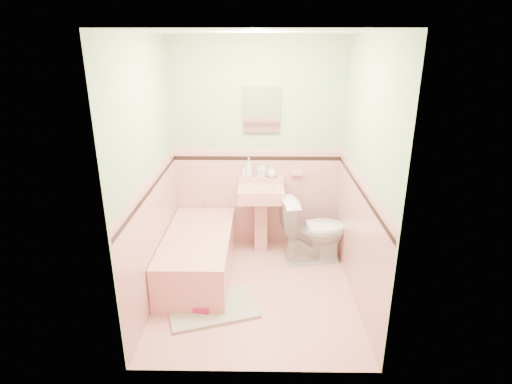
{
  "coord_description": "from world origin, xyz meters",
  "views": [
    {
      "loc": [
        0.06,
        -3.64,
        2.43
      ],
      "look_at": [
        0.0,
        0.25,
        1.0
      ],
      "focal_mm": 28.95,
      "sensor_mm": 36.0,
      "label": 1
    }
  ],
  "objects_px": {
    "bathtub": "(198,256)",
    "soap_bottle_mid": "(262,170)",
    "toilet": "(314,230)",
    "soap_bottle_right": "(272,172)",
    "soap_bottle_left": "(249,168)",
    "bucket": "(298,244)",
    "sink": "(261,220)",
    "shoe": "(201,309)",
    "medicine_cabinet": "(261,109)"
  },
  "relations": [
    {
      "from": "sink",
      "to": "bathtub",
      "type": "bearing_deg",
      "value": -142.07
    },
    {
      "from": "soap_bottle_left",
      "to": "bucket",
      "type": "distance_m",
      "value": 1.1
    },
    {
      "from": "sink",
      "to": "shoe",
      "type": "bearing_deg",
      "value": -113.76
    },
    {
      "from": "soap_bottle_mid",
      "to": "soap_bottle_right",
      "type": "height_order",
      "value": "soap_bottle_mid"
    },
    {
      "from": "bathtub",
      "to": "shoe",
      "type": "height_order",
      "value": "bathtub"
    },
    {
      "from": "soap_bottle_left",
      "to": "toilet",
      "type": "xyz_separation_m",
      "value": [
        0.76,
        -0.37,
        -0.63
      ]
    },
    {
      "from": "bathtub",
      "to": "soap_bottle_left",
      "type": "relative_size",
      "value": 6.13
    },
    {
      "from": "soap_bottle_mid",
      "to": "bucket",
      "type": "relative_size",
      "value": 0.8
    },
    {
      "from": "toilet",
      "to": "bathtub",
      "type": "bearing_deg",
      "value": 96.42
    },
    {
      "from": "sink",
      "to": "bucket",
      "type": "height_order",
      "value": "sink"
    },
    {
      "from": "bucket",
      "to": "shoe",
      "type": "distance_m",
      "value": 1.58
    },
    {
      "from": "soap_bottle_mid",
      "to": "bucket",
      "type": "bearing_deg",
      "value": -26.24
    },
    {
      "from": "soap_bottle_right",
      "to": "toilet",
      "type": "bearing_deg",
      "value": -37.5
    },
    {
      "from": "soap_bottle_mid",
      "to": "shoe",
      "type": "xyz_separation_m",
      "value": [
        -0.56,
        -1.44,
        -0.93
      ]
    },
    {
      "from": "toilet",
      "to": "bucket",
      "type": "bearing_deg",
      "value": 37.61
    },
    {
      "from": "soap_bottle_left",
      "to": "soap_bottle_right",
      "type": "xyz_separation_m",
      "value": [
        0.27,
        0.0,
        -0.05
      ]
    },
    {
      "from": "sink",
      "to": "soap_bottle_right",
      "type": "height_order",
      "value": "soap_bottle_right"
    },
    {
      "from": "toilet",
      "to": "shoe",
      "type": "bearing_deg",
      "value": 124.2
    },
    {
      "from": "toilet",
      "to": "sink",
      "type": "bearing_deg",
      "value": 64.32
    },
    {
      "from": "soap_bottle_left",
      "to": "soap_bottle_right",
      "type": "distance_m",
      "value": 0.28
    },
    {
      "from": "soap_bottle_right",
      "to": "toilet",
      "type": "distance_m",
      "value": 0.85
    },
    {
      "from": "shoe",
      "to": "toilet",
      "type": "bearing_deg",
      "value": 51.62
    },
    {
      "from": "soap_bottle_right",
      "to": "bucket",
      "type": "xyz_separation_m",
      "value": [
        0.33,
        -0.22,
        -0.85
      ]
    },
    {
      "from": "medicine_cabinet",
      "to": "soap_bottle_left",
      "type": "relative_size",
      "value": 2.04
    },
    {
      "from": "shoe",
      "to": "bucket",
      "type": "bearing_deg",
      "value": 59.71
    },
    {
      "from": "soap_bottle_right",
      "to": "bucket",
      "type": "distance_m",
      "value": 0.94
    },
    {
      "from": "bucket",
      "to": "toilet",
      "type": "bearing_deg",
      "value": -44.25
    },
    {
      "from": "toilet",
      "to": "shoe",
      "type": "height_order",
      "value": "toilet"
    },
    {
      "from": "soap_bottle_left",
      "to": "shoe",
      "type": "distance_m",
      "value": 1.77
    },
    {
      "from": "sink",
      "to": "soap_bottle_left",
      "type": "relative_size",
      "value": 3.42
    },
    {
      "from": "soap_bottle_mid",
      "to": "shoe",
      "type": "height_order",
      "value": "soap_bottle_mid"
    },
    {
      "from": "toilet",
      "to": "shoe",
      "type": "relative_size",
      "value": 5.13
    },
    {
      "from": "medicine_cabinet",
      "to": "soap_bottle_mid",
      "type": "height_order",
      "value": "medicine_cabinet"
    },
    {
      "from": "sink",
      "to": "shoe",
      "type": "height_order",
      "value": "sink"
    },
    {
      "from": "toilet",
      "to": "bucket",
      "type": "xyz_separation_m",
      "value": [
        -0.16,
        0.16,
        -0.27
      ]
    },
    {
      "from": "bathtub",
      "to": "medicine_cabinet",
      "type": "height_order",
      "value": "medicine_cabinet"
    },
    {
      "from": "soap_bottle_left",
      "to": "soap_bottle_mid",
      "type": "distance_m",
      "value": 0.16
    },
    {
      "from": "soap_bottle_right",
      "to": "medicine_cabinet",
      "type": "bearing_deg",
      "value": 166.65
    },
    {
      "from": "medicine_cabinet",
      "to": "bucket",
      "type": "height_order",
      "value": "medicine_cabinet"
    },
    {
      "from": "bathtub",
      "to": "soap_bottle_left",
      "type": "bearing_deg",
      "value": 53.12
    },
    {
      "from": "soap_bottle_left",
      "to": "soap_bottle_right",
      "type": "height_order",
      "value": "soap_bottle_left"
    },
    {
      "from": "soap_bottle_left",
      "to": "toilet",
      "type": "relative_size",
      "value": 0.32
    },
    {
      "from": "sink",
      "to": "soap_bottle_left",
      "type": "distance_m",
      "value": 0.64
    },
    {
      "from": "bathtub",
      "to": "soap_bottle_mid",
      "type": "bearing_deg",
      "value": 45.78
    },
    {
      "from": "medicine_cabinet",
      "to": "soap_bottle_mid",
      "type": "xyz_separation_m",
      "value": [
        0.01,
        -0.03,
        -0.71
      ]
    },
    {
      "from": "sink",
      "to": "medicine_cabinet",
      "type": "xyz_separation_m",
      "value": [
        0.0,
        0.21,
        1.28
      ]
    },
    {
      "from": "medicine_cabinet",
      "to": "shoe",
      "type": "height_order",
      "value": "medicine_cabinet"
    },
    {
      "from": "bathtub",
      "to": "toilet",
      "type": "distance_m",
      "value": 1.35
    },
    {
      "from": "soap_bottle_mid",
      "to": "bucket",
      "type": "distance_m",
      "value": 1.0
    },
    {
      "from": "medicine_cabinet",
      "to": "shoe",
      "type": "xyz_separation_m",
      "value": [
        -0.55,
        -1.47,
        -1.64
      ]
    }
  ]
}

